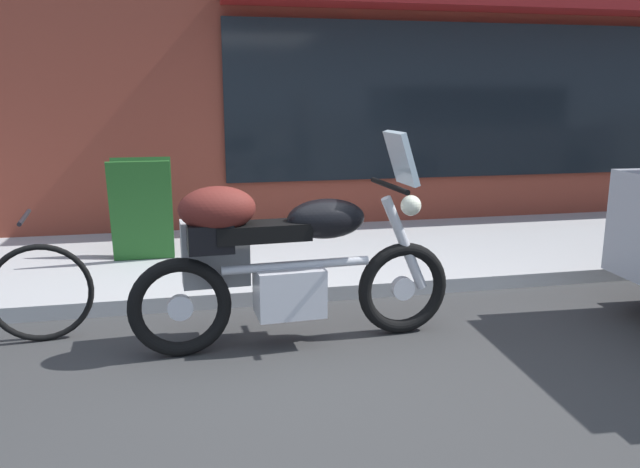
# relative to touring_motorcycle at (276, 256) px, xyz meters

# --- Properties ---
(ground_plane) EXTENTS (80.00, 80.00, 0.00)m
(ground_plane) POSITION_rel_touring_motorcycle_xyz_m (0.24, -0.38, -0.61)
(ground_plane) COLOR #333333
(touring_motorcycle) EXTENTS (2.16, 0.62, 1.40)m
(touring_motorcycle) POSITION_rel_touring_motorcycle_xyz_m (0.00, 0.00, 0.00)
(touring_motorcycle) COLOR black
(touring_motorcycle) RESTS_ON ground_plane
(sandwich_board_sign) EXTENTS (0.55, 0.41, 0.93)m
(sandwich_board_sign) POSITION_rel_touring_motorcycle_xyz_m (-0.97, 2.00, -0.01)
(sandwich_board_sign) COLOR #1E511E
(sandwich_board_sign) RESTS_ON sidewalk_curb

